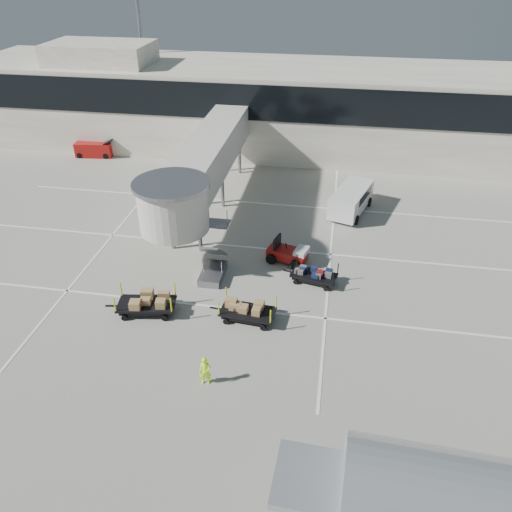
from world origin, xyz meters
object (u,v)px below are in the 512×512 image
object	(u,v)px
baggage_tug	(288,254)
box_cart_far	(147,305)
box_cart_near	(246,312)
ground_worker	(205,371)
minivan	(352,198)
suitcase_cart	(314,276)
belt_loader	(95,149)

from	to	relation	value
baggage_tug	box_cart_far	xyz separation A→B (m)	(-7.50, -6.82, -0.05)
box_cart_far	box_cart_near	bearing A→B (deg)	-5.48
baggage_tug	ground_worker	xyz separation A→B (m)	(-2.74, -11.59, 0.18)
box_cart_far	minivan	size ratio (longest dim) A/B	0.74
baggage_tug	suitcase_cart	distance (m)	2.85
box_cart_far	ground_worker	size ratio (longest dim) A/B	2.57
baggage_tug	belt_loader	bearing A→B (deg)	158.46
ground_worker	belt_loader	bearing A→B (deg)	114.62
belt_loader	box_cart_near	bearing A→B (deg)	-55.13
suitcase_cart	minivan	distance (m)	10.56
suitcase_cart	belt_loader	distance (m)	29.52
suitcase_cart	ground_worker	bearing A→B (deg)	-103.66
suitcase_cart	belt_loader	bearing A→B (deg)	154.34
suitcase_cart	box_cart_near	size ratio (longest dim) A/B	0.92
baggage_tug	ground_worker	size ratio (longest dim) A/B	1.79
minivan	suitcase_cart	bearing A→B (deg)	-84.47
suitcase_cart	ground_worker	size ratio (longest dim) A/B	2.19
suitcase_cart	baggage_tug	bearing A→B (deg)	144.32
suitcase_cart	box_cart_far	bearing A→B (deg)	-141.00
box_cart_near	box_cart_far	size ratio (longest dim) A/B	0.93
box_cart_near	belt_loader	world-z (taller)	belt_loader
box_cart_near	box_cart_far	bearing A→B (deg)	-171.67
ground_worker	belt_loader	distance (m)	33.35
belt_loader	baggage_tug	bearing A→B (deg)	-43.20
box_cart_far	belt_loader	distance (m)	26.77
suitcase_cart	ground_worker	world-z (taller)	ground_worker
box_cart_near	ground_worker	bearing A→B (deg)	-96.66
belt_loader	minivan	bearing A→B (deg)	-23.45
suitcase_cart	minivan	bearing A→B (deg)	90.53
box_cart_far	ground_worker	world-z (taller)	ground_worker
baggage_tug	suitcase_cart	world-z (taller)	baggage_tug
box_cart_near	minivan	size ratio (longest dim) A/B	0.69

